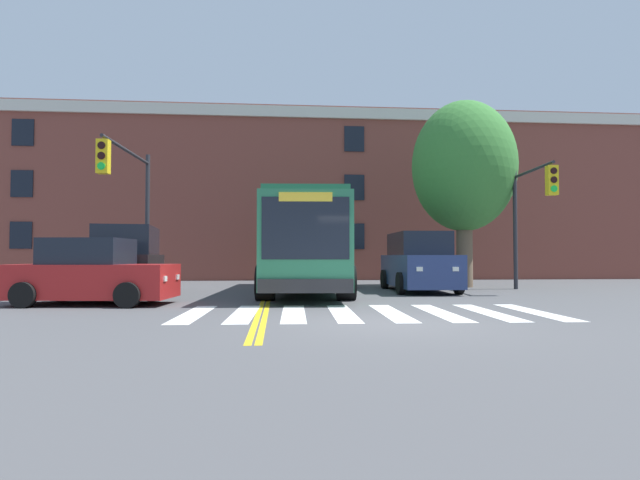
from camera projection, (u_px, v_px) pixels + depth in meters
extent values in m
plane|color=#4C4C4F|center=(389.00, 323.00, 9.81)|extent=(120.00, 120.00, 0.00)
cube|color=white|center=(194.00, 314.00, 11.30)|extent=(0.64, 3.62, 0.01)
cube|color=white|center=(244.00, 314.00, 11.35)|extent=(0.64, 3.62, 0.01)
cube|color=white|center=(294.00, 313.00, 11.41)|extent=(0.64, 3.62, 0.01)
cube|color=white|center=(343.00, 313.00, 11.47)|extent=(0.64, 3.62, 0.01)
cube|color=white|center=(391.00, 313.00, 11.53)|extent=(0.64, 3.62, 0.01)
cube|color=white|center=(440.00, 312.00, 11.59)|extent=(0.64, 3.62, 0.01)
cube|color=white|center=(487.00, 312.00, 11.64)|extent=(0.64, 3.62, 0.01)
cube|color=white|center=(535.00, 312.00, 11.70)|extent=(0.64, 3.62, 0.01)
cube|color=gold|center=(270.00, 282.00, 25.24)|extent=(0.12, 36.00, 0.01)
cube|color=gold|center=(273.00, 282.00, 25.25)|extent=(0.12, 36.00, 0.01)
cube|color=#28704C|center=(306.00, 245.00, 18.22)|extent=(3.13, 10.91, 2.69)
cube|color=black|center=(341.00, 238.00, 18.26)|extent=(0.59, 9.91, 0.97)
cube|color=black|center=(271.00, 238.00, 18.19)|extent=(0.59, 9.91, 0.97)
cube|color=black|center=(306.00, 228.00, 12.83)|extent=(2.26, 0.15, 1.62)
cube|color=yellow|center=(306.00, 197.00, 12.85)|extent=(1.38, 0.11, 0.24)
cube|color=#232326|center=(306.00, 286.00, 12.75)|extent=(2.47, 0.24, 0.36)
cube|color=#246444|center=(306.00, 206.00, 18.26)|extent=(2.95, 10.47, 0.16)
cylinder|color=black|center=(346.00, 283.00, 14.87)|extent=(0.62, 1.06, 1.03)
cylinder|color=black|center=(265.00, 283.00, 14.81)|extent=(0.62, 1.06, 1.03)
cylinder|color=black|center=(335.00, 275.00, 20.63)|extent=(0.62, 1.06, 1.03)
cylinder|color=black|center=(277.00, 275.00, 20.57)|extent=(0.62, 1.06, 1.03)
cylinder|color=black|center=(334.00, 274.00, 21.73)|extent=(0.62, 1.06, 1.03)
cylinder|color=black|center=(279.00, 274.00, 21.67)|extent=(0.62, 1.06, 1.03)
cube|color=black|center=(127.00, 272.00, 16.85)|extent=(2.56, 5.24, 1.15)
cube|color=black|center=(128.00, 241.00, 16.94)|extent=(2.12, 3.32, 0.95)
cube|color=white|center=(134.00, 270.00, 14.50)|extent=(0.20, 0.07, 0.14)
cube|color=white|center=(91.00, 271.00, 14.26)|extent=(0.20, 0.07, 0.14)
cylinder|color=black|center=(152.00, 286.00, 15.52)|extent=(0.32, 0.78, 0.76)
cylinder|color=black|center=(84.00, 287.00, 15.11)|extent=(0.32, 0.78, 0.76)
cylinder|color=black|center=(162.00, 281.00, 18.57)|extent=(0.32, 0.78, 0.76)
cylinder|color=black|center=(106.00, 282.00, 18.16)|extent=(0.32, 0.78, 0.76)
cube|color=navy|center=(419.00, 270.00, 18.65)|extent=(2.14, 5.04, 1.14)
cube|color=black|center=(418.00, 244.00, 18.73)|extent=(1.88, 3.14, 0.84)
cube|color=white|center=(456.00, 269.00, 16.18)|extent=(0.20, 0.05, 0.14)
cube|color=white|center=(420.00, 269.00, 16.12)|extent=(0.20, 0.05, 0.14)
cylinder|color=black|center=(459.00, 283.00, 17.15)|extent=(0.24, 0.77, 0.76)
cylinder|color=black|center=(401.00, 283.00, 17.05)|extent=(0.24, 0.77, 0.76)
cylinder|color=black|center=(434.00, 279.00, 20.23)|extent=(0.24, 0.77, 0.76)
cylinder|color=black|center=(384.00, 279.00, 20.13)|extent=(0.24, 0.77, 0.76)
cube|color=white|center=(309.00, 268.00, 28.68)|extent=(2.01, 4.59, 0.90)
cube|color=black|center=(309.00, 253.00, 28.84)|extent=(1.74, 2.23, 0.77)
cube|color=white|center=(323.00, 267.00, 26.48)|extent=(0.20, 0.05, 0.14)
cube|color=white|center=(303.00, 267.00, 26.35)|extent=(0.20, 0.05, 0.14)
cylinder|color=black|center=(329.00, 274.00, 27.39)|extent=(0.24, 0.67, 0.66)
cylinder|color=black|center=(294.00, 274.00, 27.17)|extent=(0.24, 0.67, 0.66)
cylinder|color=black|center=(322.00, 272.00, 30.17)|extent=(0.24, 0.67, 0.66)
cylinder|color=black|center=(291.00, 272.00, 29.95)|extent=(0.24, 0.67, 0.66)
cube|color=#AD1E1E|center=(92.00, 281.00, 13.52)|extent=(4.44, 2.20, 0.91)
cube|color=black|center=(88.00, 251.00, 13.54)|extent=(2.21, 1.80, 0.70)
cube|color=white|center=(178.00, 277.00, 14.02)|extent=(0.06, 0.20, 0.14)
cube|color=white|center=(165.00, 279.00, 12.95)|extent=(0.06, 0.20, 0.14)
cylinder|color=black|center=(153.00, 290.00, 14.40)|extent=(0.68, 0.28, 0.66)
cylinder|color=black|center=(127.00, 295.00, 12.57)|extent=(0.68, 0.28, 0.66)
cylinder|color=black|center=(62.00, 290.00, 14.44)|extent=(0.68, 0.28, 0.66)
cylinder|color=black|center=(23.00, 295.00, 12.61)|extent=(0.68, 0.28, 0.66)
cylinder|color=#28282D|center=(515.00, 226.00, 19.90)|extent=(0.16, 0.16, 5.05)
cylinder|color=#28282D|center=(532.00, 170.00, 18.30)|extent=(0.37, 3.32, 0.11)
cube|color=yellow|center=(552.00, 180.00, 16.77)|extent=(0.36, 0.31, 1.00)
cylinder|color=black|center=(554.00, 171.00, 16.63)|extent=(0.22, 0.05, 0.22)
cylinder|color=black|center=(554.00, 180.00, 16.62)|extent=(0.22, 0.05, 0.22)
cylinder|color=green|center=(554.00, 189.00, 16.61)|extent=(0.22, 0.05, 0.22)
cylinder|color=#28282D|center=(147.00, 223.00, 18.80)|extent=(0.16, 0.16, 5.15)
cylinder|color=#28282D|center=(128.00, 151.00, 16.64)|extent=(0.28, 4.47, 0.11)
cube|color=yellow|center=(103.00, 157.00, 14.54)|extent=(0.35, 0.29, 1.00)
cylinder|color=black|center=(101.00, 145.00, 14.40)|extent=(0.22, 0.04, 0.22)
cylinder|color=black|center=(101.00, 156.00, 14.39)|extent=(0.22, 0.04, 0.22)
cylinder|color=green|center=(101.00, 166.00, 14.38)|extent=(0.22, 0.04, 0.22)
cylinder|color=brown|center=(464.00, 254.00, 21.16)|extent=(0.67, 0.67, 2.79)
ellipsoid|color=#387A33|center=(464.00, 166.00, 21.28)|extent=(5.56, 5.81, 5.55)
cube|color=brown|center=(344.00, 201.00, 31.61)|extent=(43.49, 8.71, 9.56)
cube|color=beige|center=(354.00, 113.00, 27.33)|extent=(43.49, 0.16, 0.60)
cube|color=black|center=(21.00, 235.00, 25.73)|extent=(1.10, 0.06, 1.40)
cube|color=black|center=(354.00, 236.00, 27.16)|extent=(1.10, 0.06, 1.40)
cube|color=black|center=(22.00, 184.00, 25.82)|extent=(1.10, 0.06, 1.40)
cube|color=black|center=(354.00, 187.00, 27.25)|extent=(1.10, 0.06, 1.40)
cube|color=black|center=(23.00, 132.00, 25.90)|extent=(1.10, 0.06, 1.40)
cube|color=black|center=(354.00, 139.00, 27.33)|extent=(1.10, 0.06, 1.40)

